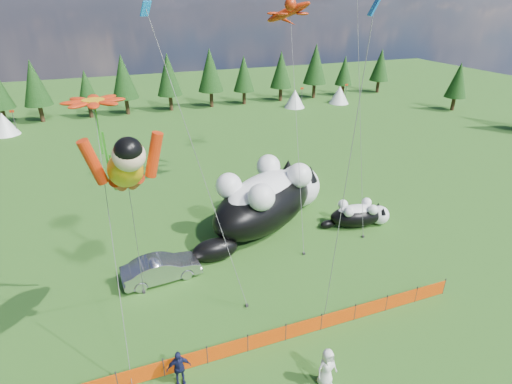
# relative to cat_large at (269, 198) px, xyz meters

# --- Properties ---
(ground) EXTENTS (160.00, 160.00, 0.00)m
(ground) POSITION_rel_cat_large_xyz_m (-4.51, -7.92, -2.24)
(ground) COLOR #103B0A
(ground) RESTS_ON ground
(safety_fence) EXTENTS (22.06, 0.06, 1.10)m
(safety_fence) POSITION_rel_cat_large_xyz_m (-4.51, -10.92, -1.74)
(safety_fence) COLOR #262626
(safety_fence) RESTS_ON ground
(tree_line) EXTENTS (90.00, 4.00, 8.00)m
(tree_line) POSITION_rel_cat_large_xyz_m (-4.51, 37.08, 1.76)
(tree_line) COLOR black
(tree_line) RESTS_ON ground
(festival_tents) EXTENTS (50.00, 3.20, 2.80)m
(festival_tents) POSITION_rel_cat_large_xyz_m (6.49, 32.08, -0.84)
(festival_tents) COLOR white
(festival_tents) RESTS_ON ground
(cat_large) EXTENTS (11.83, 8.98, 4.73)m
(cat_large) POSITION_rel_cat_large_xyz_m (0.00, 0.00, 0.00)
(cat_large) COLOR black
(cat_large) RESTS_ON ground
(cat_small) EXTENTS (5.33, 2.61, 1.94)m
(cat_small) POSITION_rel_cat_large_xyz_m (6.32, -2.51, -1.32)
(cat_small) COLOR black
(cat_small) RESTS_ON ground
(car) EXTENTS (4.81, 2.07, 1.54)m
(car) POSITION_rel_cat_large_xyz_m (-8.54, -3.82, -1.47)
(car) COLOR #B1B0B5
(car) RESTS_ON ground
(spectator_c) EXTENTS (1.08, 0.56, 1.84)m
(spectator_c) POSITION_rel_cat_large_xyz_m (-8.92, -11.52, -1.32)
(spectator_c) COLOR #16193D
(spectator_c) RESTS_ON ground
(spectator_e) EXTENTS (1.00, 0.70, 1.96)m
(spectator_e) POSITION_rel_cat_large_xyz_m (-2.87, -13.80, -1.27)
(spectator_e) COLOR silver
(spectator_e) RESTS_ON ground
(superhero_kite) EXTENTS (4.47, 6.15, 11.66)m
(superhero_kite) POSITION_rel_cat_large_xyz_m (-9.79, -8.41, 6.96)
(superhero_kite) COLOR #DFA10B
(superhero_kite) RESTS_ON ground
(gecko_kite) EXTENTS (6.29, 14.40, 18.48)m
(gecko_kite) POSITION_rel_cat_large_xyz_m (4.12, 6.58, 12.26)
(gecko_kite) COLOR #B92709
(gecko_kite) RESTS_ON ground
(flower_kite) EXTENTS (3.31, 6.94, 12.49)m
(flower_kite) POSITION_rel_cat_large_xyz_m (-10.62, -5.88, 9.09)
(flower_kite) COLOR #B92709
(flower_kite) RESTS_ON ground
(diamond_kite_a) EXTENTS (3.73, 4.95, 16.09)m
(diamond_kite_a) POSITION_rel_cat_large_xyz_m (-7.55, -3.70, 11.93)
(diamond_kite_a) COLOR blue
(diamond_kite_a) RESTS_ON ground
(diamond_kite_c) EXTENTS (1.23, 1.07, 15.96)m
(diamond_kite_c) POSITION_rel_cat_large_xyz_m (-0.37, -10.64, 12.24)
(diamond_kite_c) COLOR blue
(diamond_kite_c) RESTS_ON ground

